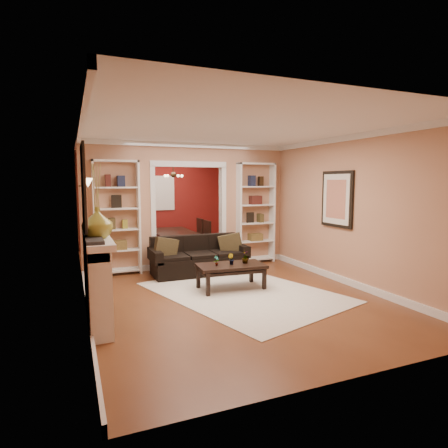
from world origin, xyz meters
name	(u,v)px	position (x,y,z in m)	size (l,w,h in m)	color
floor	(208,279)	(0.00, 0.00, 0.00)	(8.00, 8.00, 0.00)	brown
ceiling	(207,137)	(0.00, 0.00, 2.70)	(8.00, 8.00, 0.00)	white
wall_back	(160,200)	(0.00, 4.00, 1.35)	(8.00, 8.00, 0.00)	tan
wall_front	(355,239)	(0.00, -4.00, 1.35)	(8.00, 8.00, 0.00)	tan
wall_left	(80,213)	(-2.25, 0.00, 1.35)	(8.00, 8.00, 0.00)	tan
wall_right	(307,207)	(2.25, 0.00, 1.35)	(8.00, 8.00, 0.00)	tan
partition_wall	(189,206)	(0.00, 1.20, 1.35)	(4.50, 0.15, 2.70)	tan
red_back_panel	(161,201)	(0.00, 3.97, 1.32)	(4.44, 0.04, 2.64)	maroon
dining_window	(161,193)	(0.00, 3.93, 1.55)	(0.78, 0.03, 0.98)	#8CA5CC
area_rug	(243,292)	(0.25, -1.07, 0.01)	(2.33, 3.26, 0.01)	silver
sofa	(199,255)	(-0.02, 0.45, 0.38)	(1.96, 0.85, 0.77)	black
pillow_left	(166,247)	(-0.71, 0.43, 0.60)	(0.45, 0.13, 0.45)	#4E4021
pillow_right	(231,243)	(0.67, 0.43, 0.60)	(0.46, 0.13, 0.46)	#4E4021
coffee_table	(231,277)	(0.15, -0.80, 0.22)	(1.16, 0.63, 0.44)	black
plant_left	(217,261)	(-0.12, -0.80, 0.53)	(0.09, 0.06, 0.17)	#336626
plant_center	(231,259)	(0.15, -0.80, 0.53)	(0.10, 0.08, 0.19)	#336626
plant_right	(245,257)	(0.42, -0.80, 0.55)	(0.12, 0.12, 0.21)	#336626
bookshelf_left	(117,218)	(-1.55, 1.03, 1.15)	(0.90, 0.30, 2.30)	white
bookshelf_right	(255,213)	(1.55, 1.03, 1.15)	(0.90, 0.30, 2.30)	white
fireplace	(98,279)	(-2.09, -1.50, 0.58)	(0.32, 1.70, 1.16)	white
vase	(97,223)	(-2.09, -1.73, 1.36)	(0.38, 0.38, 0.40)	olive
mirror	(83,187)	(-2.23, -1.50, 1.80)	(0.03, 0.95, 1.10)	silver
wall_sconce	(84,184)	(-2.15, 0.55, 1.83)	(0.18, 0.18, 0.22)	#FFE0A5
framed_art	(337,199)	(2.21, -1.00, 1.55)	(0.04, 0.85, 1.05)	black
dining_table	(174,243)	(0.03, 2.61, 0.31)	(0.98, 1.75, 0.62)	black
dining_chair_nw	(155,240)	(-0.52, 2.31, 0.47)	(0.46, 0.46, 0.93)	black
dining_chair_ne	(198,238)	(0.58, 2.31, 0.46)	(0.45, 0.45, 0.91)	black
dining_chair_sw	(151,239)	(-0.52, 2.91, 0.41)	(0.41, 0.41, 0.82)	black
dining_chair_se	(191,235)	(0.58, 2.91, 0.46)	(0.45, 0.45, 0.91)	black
chandelier	(171,176)	(0.00, 2.70, 2.02)	(0.50, 0.50, 0.30)	#342717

